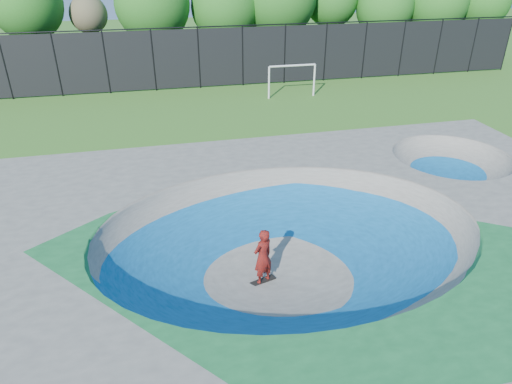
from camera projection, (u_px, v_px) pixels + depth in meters
ground at (287, 270)px, 13.44m from camera, size 120.00×120.00×0.00m
skate_deck at (288, 249)px, 13.09m from camera, size 22.00×14.00×1.50m
skater at (263, 257)px, 12.57m from camera, size 0.75×0.66×1.73m
skateboard at (263, 281)px, 12.96m from camera, size 0.81×0.46×0.05m
soccer_goal at (292, 75)px, 28.88m from camera, size 3.13×0.12×2.07m
fence at (199, 57)px, 30.56m from camera, size 48.09×0.09×4.04m
treeline at (194, 5)px, 33.57m from camera, size 52.91×7.07×8.06m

